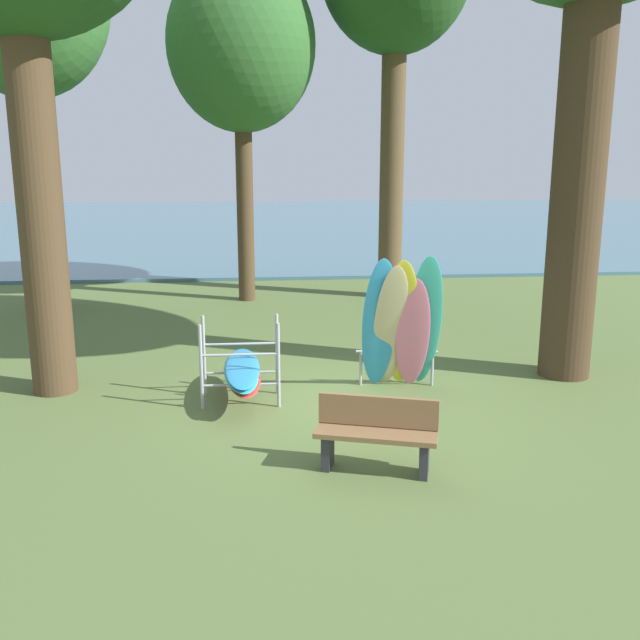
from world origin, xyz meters
TOP-DOWN VIEW (x-y plane):
  - ground_plane at (0.00, 0.00)m, footprint 80.00×80.00m
  - lake_water at (0.00, 28.76)m, footprint 80.00×36.00m
  - tree_mid_behind at (-6.26, 7.08)m, footprint 3.69×3.69m
  - tree_far_left_back at (-1.60, 7.95)m, footprint 3.51×3.51m
  - leaning_board_pile at (0.83, 0.46)m, footprint 1.30×1.06m
  - board_storage_rack at (-1.60, 0.24)m, footprint 1.15×2.13m
  - park_bench at (-0.02, -2.29)m, footprint 1.46×0.80m

SIDE VIEW (x-z plane):
  - ground_plane at x=0.00m, z-range 0.00..0.00m
  - lake_water at x=0.00m, z-range 0.00..0.10m
  - park_bench at x=-0.02m, z-range 0.03..0.88m
  - board_storage_rack at x=-1.60m, z-range -0.15..1.10m
  - leaning_board_pile at x=0.83m, z-range -0.06..2.12m
  - tree_far_left_back at x=-1.60m, z-range 1.99..10.13m
  - tree_mid_behind at x=-6.26m, z-range 2.26..11.28m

